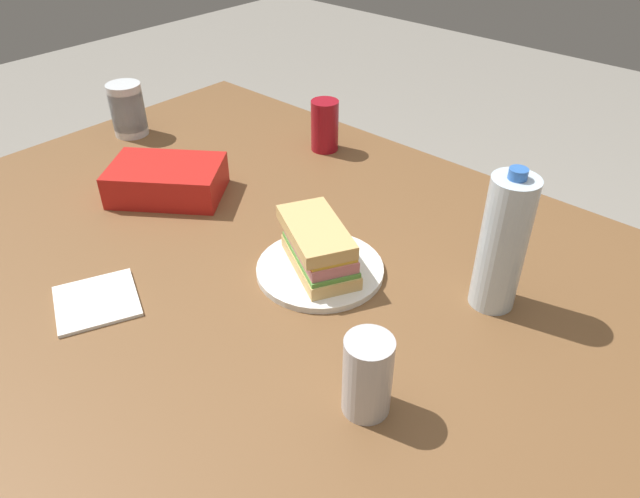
# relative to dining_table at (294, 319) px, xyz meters

# --- Properties ---
(dining_table) EXTENTS (1.71, 1.16, 0.77)m
(dining_table) POSITION_rel_dining_table_xyz_m (0.00, 0.00, 0.00)
(dining_table) COLOR brown
(dining_table) RESTS_ON ground_plane
(paper_plate) EXTENTS (0.22, 0.22, 0.01)m
(paper_plate) POSITION_rel_dining_table_xyz_m (-0.01, -0.06, 0.08)
(paper_plate) COLOR white
(paper_plate) RESTS_ON dining_table
(sandwich) EXTENTS (0.21, 0.16, 0.08)m
(sandwich) POSITION_rel_dining_table_xyz_m (-0.01, -0.06, 0.13)
(sandwich) COLOR #DBB26B
(sandwich) RESTS_ON paper_plate
(soda_can_red) EXTENTS (0.07, 0.07, 0.12)m
(soda_can_red) POSITION_rel_dining_table_xyz_m (0.31, -0.43, 0.14)
(soda_can_red) COLOR maroon
(soda_can_red) RESTS_ON dining_table
(chip_bag) EXTENTS (0.27, 0.26, 0.07)m
(chip_bag) POSITION_rel_dining_table_xyz_m (0.41, -0.05, 0.11)
(chip_bag) COLOR red
(chip_bag) RESTS_ON dining_table
(water_bottle_tall) EXTENTS (0.07, 0.07, 0.25)m
(water_bottle_tall) POSITION_rel_dining_table_xyz_m (-0.27, -0.19, 0.20)
(water_bottle_tall) COLOR silver
(water_bottle_tall) RESTS_ON dining_table
(plastic_cup_stack) EXTENTS (0.08, 0.08, 0.13)m
(plastic_cup_stack) POSITION_rel_dining_table_xyz_m (0.73, -0.17, 0.14)
(plastic_cup_stack) COLOR silver
(plastic_cup_stack) RESTS_ON dining_table
(soda_can_silver) EXTENTS (0.07, 0.07, 0.12)m
(soda_can_silver) POSITION_rel_dining_table_xyz_m (-0.26, 0.12, 0.14)
(soda_can_silver) COLOR silver
(soda_can_silver) RESTS_ON dining_table
(paper_napkin) EXTENTS (0.17, 0.17, 0.01)m
(paper_napkin) POSITION_rel_dining_table_xyz_m (0.21, 0.25, 0.08)
(paper_napkin) COLOR white
(paper_napkin) RESTS_ON dining_table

